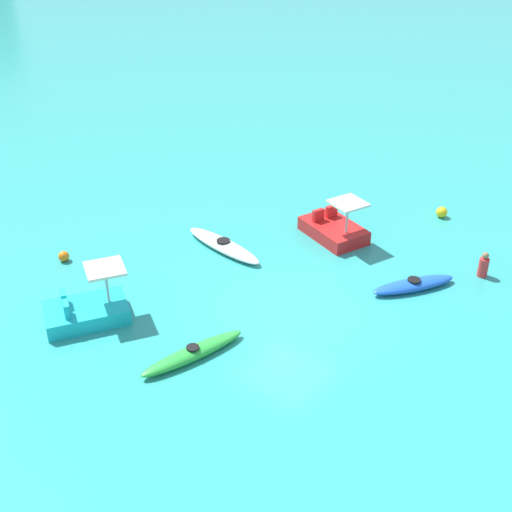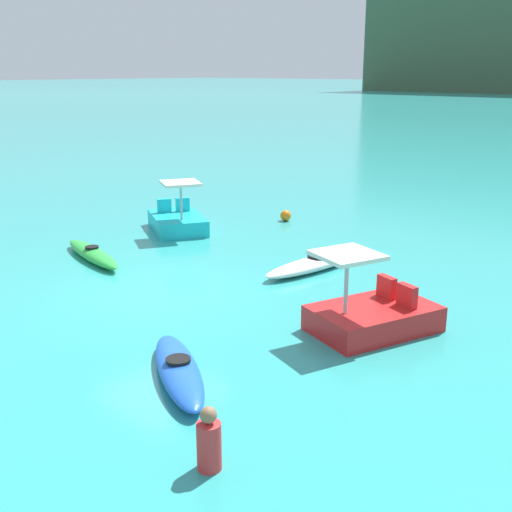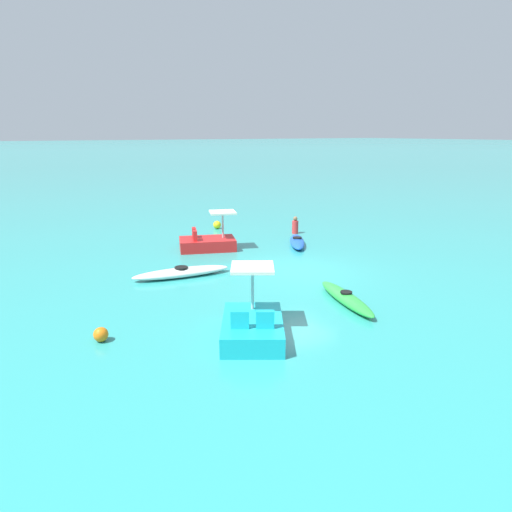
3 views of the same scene
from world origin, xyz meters
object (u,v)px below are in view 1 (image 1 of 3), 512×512
(kayak_white, at_px, (223,245))
(pedal_boat_red, at_px, (334,229))
(kayak_green, at_px, (193,353))
(person_near_shore, at_px, (484,266))
(buoy_orange, at_px, (64,256))
(buoy_yellow, at_px, (442,212))
(kayak_blue, at_px, (413,285))
(pedal_boat_cyan, at_px, (87,310))

(kayak_white, height_order, pedal_boat_red, pedal_boat_red)
(kayak_green, height_order, person_near_shore, person_near_shore)
(kayak_green, xyz_separation_m, buoy_orange, (1.13, 7.01, 0.02))
(buoy_yellow, bearing_deg, person_near_shore, -137.76)
(kayak_blue, distance_m, pedal_boat_red, 4.10)
(kayak_green, distance_m, kayak_white, 6.02)
(kayak_blue, bearing_deg, kayak_green, 154.94)
(pedal_boat_red, bearing_deg, kayak_blue, -109.72)
(pedal_boat_cyan, bearing_deg, kayak_green, -80.46)
(kayak_white, xyz_separation_m, kayak_blue, (1.77, -6.43, 0.00))
(kayak_green, distance_m, kayak_blue, 7.57)
(pedal_boat_cyan, xyz_separation_m, buoy_orange, (1.75, 3.33, -0.15))
(buoy_orange, height_order, person_near_shore, person_near_shore)
(pedal_boat_cyan, xyz_separation_m, person_near_shore, (9.60, -8.31, 0.05))
(buoy_orange, xyz_separation_m, person_near_shore, (7.85, -11.64, 0.20))
(pedal_boat_red, distance_m, person_near_shore, 5.34)
(kayak_green, xyz_separation_m, buoy_yellow, (12.14, -1.77, 0.05))
(kayak_green, height_order, kayak_blue, same)
(pedal_boat_red, height_order, person_near_shore, pedal_boat_red)
(pedal_boat_cyan, bearing_deg, kayak_white, -4.55)
(kayak_white, relative_size, person_near_shore, 4.07)
(pedal_boat_cyan, height_order, pedal_boat_red, same)
(buoy_orange, distance_m, buoy_yellow, 14.07)
(pedal_boat_cyan, xyz_separation_m, pedal_boat_red, (8.86, -3.02, 0.00))
(pedal_boat_red, relative_size, buoy_orange, 7.56)
(buoy_orange, xyz_separation_m, buoy_yellow, (11.00, -8.77, 0.03))
(kayak_green, xyz_separation_m, kayak_blue, (6.86, -3.21, 0.00))
(kayak_white, xyz_separation_m, buoy_yellow, (7.05, -4.99, 0.05))
(buoy_yellow, bearing_deg, kayak_blue, -164.76)
(kayak_blue, height_order, buoy_orange, kayak_blue)
(pedal_boat_cyan, bearing_deg, pedal_boat_red, -18.84)
(pedal_boat_cyan, distance_m, buoy_orange, 3.76)
(kayak_white, height_order, buoy_orange, kayak_white)
(pedal_boat_red, height_order, buoy_orange, pedal_boat_red)
(pedal_boat_red, distance_m, buoy_yellow, 4.59)
(pedal_boat_cyan, bearing_deg, kayak_blue, -42.63)
(pedal_boat_red, xyz_separation_m, buoy_orange, (-7.11, 6.35, -0.15))
(pedal_boat_cyan, bearing_deg, buoy_orange, 62.23)
(kayak_white, distance_m, person_near_shore, 8.77)
(kayak_white, bearing_deg, buoy_orange, 136.27)
(pedal_boat_cyan, relative_size, buoy_orange, 7.72)
(pedal_boat_red, bearing_deg, kayak_green, -175.47)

